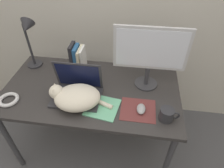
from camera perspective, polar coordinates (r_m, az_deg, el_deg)
desk at (r=1.61m, az=-5.82°, el=-3.24°), size 1.36×0.74×0.74m
laptop at (r=1.48m, az=-9.92°, el=-1.88°), size 0.35×0.25×0.26m
cat at (r=1.41m, az=-10.32°, el=-3.66°), size 0.45×0.31×0.15m
external_monitor at (r=1.45m, az=10.88°, el=8.64°), size 0.52×0.18×0.49m
mousepad at (r=1.41m, az=7.44°, el=-7.32°), size 0.24×0.22×0.00m
computer_mouse at (r=1.39m, az=8.31°, el=-7.04°), size 0.06×0.10×0.04m
book_row at (r=1.74m, az=-9.78°, el=7.48°), size 0.11×0.16×0.22m
desk_lamp at (r=1.74m, az=-22.82°, el=12.68°), size 0.17×0.17×0.46m
cable_coil at (r=1.63m, az=-27.45°, el=-3.98°), size 0.15×0.15×0.03m
notepad at (r=1.41m, az=-2.74°, el=-6.65°), size 0.25×0.25×0.01m
mug at (r=1.36m, az=15.41°, el=-8.41°), size 0.13×0.09×0.09m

